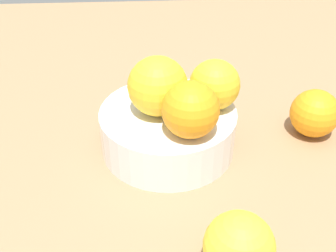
{
  "coord_description": "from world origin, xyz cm",
  "views": [
    {
      "loc": [
        2.58,
        41.86,
        33.41
      ],
      "look_at": [
        0.0,
        0.0,
        3.28
      ],
      "focal_mm": 44.82,
      "sensor_mm": 36.0,
      "label": 1
    }
  ],
  "objects_px": {
    "orange_loose_0": "(315,113)",
    "orange_loose_1": "(239,247)",
    "fruit_bowl": "(168,130)",
    "orange_in_bowl_0": "(158,87)",
    "orange_in_bowl_2": "(191,110)",
    "orange_in_bowl_1": "(215,85)"
  },
  "relations": [
    {
      "from": "fruit_bowl",
      "to": "orange_loose_1",
      "type": "bearing_deg",
      "value": 105.5
    },
    {
      "from": "orange_in_bowl_0",
      "to": "orange_loose_0",
      "type": "relative_size",
      "value": 1.12
    },
    {
      "from": "fruit_bowl",
      "to": "orange_loose_0",
      "type": "relative_size",
      "value": 2.65
    },
    {
      "from": "orange_loose_0",
      "to": "orange_in_bowl_0",
      "type": "bearing_deg",
      "value": 5.42
    },
    {
      "from": "orange_in_bowl_2",
      "to": "orange_loose_0",
      "type": "relative_size",
      "value": 1.01
    },
    {
      "from": "orange_in_bowl_0",
      "to": "orange_loose_0",
      "type": "bearing_deg",
      "value": -174.58
    },
    {
      "from": "fruit_bowl",
      "to": "orange_in_bowl_2",
      "type": "xyz_separation_m",
      "value": [
        -0.02,
        0.05,
        0.06
      ]
    },
    {
      "from": "orange_in_bowl_2",
      "to": "orange_loose_0",
      "type": "xyz_separation_m",
      "value": [
        -0.17,
        -0.06,
        -0.05
      ]
    },
    {
      "from": "orange_loose_0",
      "to": "orange_in_bowl_2",
      "type": "bearing_deg",
      "value": 20.71
    },
    {
      "from": "orange_in_bowl_2",
      "to": "orange_in_bowl_1",
      "type": "bearing_deg",
      "value": -122.65
    },
    {
      "from": "fruit_bowl",
      "to": "orange_in_bowl_0",
      "type": "relative_size",
      "value": 2.36
    },
    {
      "from": "orange_in_bowl_1",
      "to": "orange_in_bowl_0",
      "type": "bearing_deg",
      "value": 7.29
    },
    {
      "from": "orange_in_bowl_1",
      "to": "orange_loose_0",
      "type": "xyz_separation_m",
      "value": [
        -0.14,
        -0.01,
        -0.05
      ]
    },
    {
      "from": "orange_in_bowl_0",
      "to": "orange_in_bowl_2",
      "type": "xyz_separation_m",
      "value": [
        -0.03,
        0.04,
        -0.0
      ]
    },
    {
      "from": "fruit_bowl",
      "to": "orange_loose_0",
      "type": "distance_m",
      "value": 0.19
    },
    {
      "from": "orange_in_bowl_1",
      "to": "orange_loose_1",
      "type": "xyz_separation_m",
      "value": [
        0.0,
        0.19,
        -0.05
      ]
    },
    {
      "from": "orange_in_bowl_1",
      "to": "orange_in_bowl_2",
      "type": "distance_m",
      "value": 0.06
    },
    {
      "from": "orange_in_bowl_0",
      "to": "orange_loose_1",
      "type": "height_order",
      "value": "orange_in_bowl_0"
    },
    {
      "from": "orange_in_bowl_1",
      "to": "orange_loose_1",
      "type": "height_order",
      "value": "orange_in_bowl_1"
    },
    {
      "from": "orange_loose_0",
      "to": "orange_loose_1",
      "type": "xyz_separation_m",
      "value": [
        0.14,
        0.2,
        0.0
      ]
    },
    {
      "from": "fruit_bowl",
      "to": "orange_loose_0",
      "type": "bearing_deg",
      "value": -174.53
    },
    {
      "from": "orange_loose_1",
      "to": "orange_loose_0",
      "type": "bearing_deg",
      "value": -124.51
    }
  ]
}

